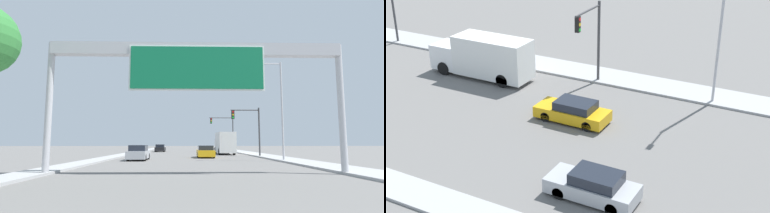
{
  "view_description": "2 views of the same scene",
  "coord_description": "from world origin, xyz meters",
  "views": [
    {
      "loc": [
        -0.69,
        1.39,
        1.76
      ],
      "look_at": [
        0.0,
        28.93,
        5.06
      ],
      "focal_mm": 28.0,
      "sensor_mm": 36.0,
      "label": 1
    },
    {
      "loc": [
        -24.73,
        22.15,
        14.87
      ],
      "look_at": [
        -1.05,
        34.64,
        2.54
      ],
      "focal_mm": 50.0,
      "sensor_mm": 36.0,
      "label": 2
    }
  ],
  "objects": [
    {
      "name": "traffic_light_near_intersection",
      "position": [
        7.38,
        38.0,
        4.01
      ],
      "size": [
        3.6,
        0.32,
        6.02
      ],
      "color": "#3D3D3F",
      "rests_on": "ground"
    },
    {
      "name": "truck_box_primary",
      "position": [
        5.25,
        45.81,
        1.63
      ],
      "size": [
        2.32,
        8.14,
        3.2
      ],
      "color": "white",
      "rests_on": "ground"
    },
    {
      "name": "sidewalk_right",
      "position": [
        9.5,
        60.0,
        0.07
      ],
      "size": [
        3.0,
        120.0,
        0.15
      ],
      "color": "#A5A5A5",
      "rests_on": "ground"
    },
    {
      "name": "car_mid_left",
      "position": [
        1.75,
        36.46,
        0.66
      ],
      "size": [
        1.89,
        4.65,
        1.39
      ],
      "color": "gold",
      "rests_on": "ground"
    },
    {
      "name": "car_mid_center",
      "position": [
        -5.25,
        31.6,
        0.7
      ],
      "size": [
        1.82,
        4.53,
        1.49
      ],
      "color": "#A5A8AD",
      "rests_on": "ground"
    },
    {
      "name": "street_lamp_right",
      "position": [
        8.32,
        29.48,
        5.53
      ],
      "size": [
        2.54,
        0.28,
        9.48
      ],
      "color": "#B2B2B7",
      "rests_on": "ground"
    }
  ]
}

